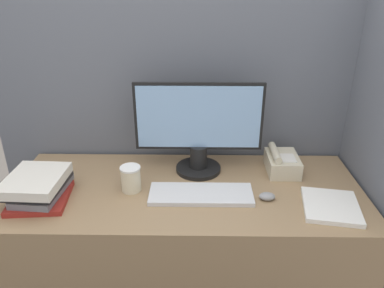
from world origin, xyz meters
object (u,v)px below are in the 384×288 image
object	(u,v)px
monitor	(199,130)
desk_telephone	(282,163)
keyboard	(201,194)
coffee_cup	(131,179)
book_stack	(38,187)
mouse	(267,196)

from	to	relation	value
monitor	desk_telephone	bearing A→B (deg)	-0.62
desk_telephone	keyboard	bearing A→B (deg)	-149.70
keyboard	coffee_cup	xyz separation A→B (m)	(-0.32, 0.05, 0.05)
keyboard	book_stack	distance (m)	0.71
keyboard	coffee_cup	world-z (taller)	coffee_cup
book_stack	desk_telephone	size ratio (longest dim) A/B	1.49
mouse	desk_telephone	world-z (taller)	desk_telephone
monitor	book_stack	size ratio (longest dim) A/B	1.99
monitor	mouse	world-z (taller)	monitor
mouse	book_stack	size ratio (longest dim) A/B	0.23
keyboard	desk_telephone	size ratio (longest dim) A/B	2.23
coffee_cup	monitor	bearing A→B (deg)	32.22
monitor	coffee_cup	world-z (taller)	monitor
keyboard	mouse	bearing A→B (deg)	-4.38
monitor	book_stack	distance (m)	0.76
monitor	mouse	xyz separation A→B (m)	(0.30, -0.26, -0.20)
mouse	desk_telephone	bearing A→B (deg)	66.37
monitor	mouse	size ratio (longest dim) A/B	8.66
book_stack	desk_telephone	bearing A→B (deg)	13.57
monitor	keyboard	world-z (taller)	monitor
keyboard	book_stack	size ratio (longest dim) A/B	1.50
monitor	desk_telephone	xyz separation A→B (m)	(0.41, -0.00, -0.17)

